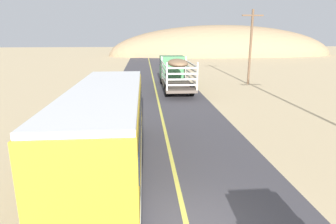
{
  "coord_description": "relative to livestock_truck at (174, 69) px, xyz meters",
  "views": [
    {
      "loc": [
        -1.08,
        -6.71,
        5.1
      ],
      "look_at": [
        0.0,
        6.35,
        1.61
      ],
      "focal_mm": 31.16,
      "sensor_mm": 36.0,
      "label": 1
    }
  ],
  "objects": [
    {
      "name": "bus",
      "position": [
        -4.38,
        -18.24,
        -0.04
      ],
      "size": [
        2.54,
        10.0,
        3.21
      ],
      "color": "gold",
      "rests_on": "road_surface"
    },
    {
      "name": "power_pole_mid",
      "position": [
        8.09,
        1.24,
        2.28
      ],
      "size": [
        2.2,
        0.24,
        7.56
      ],
      "color": "brown",
      "rests_on": "ground"
    },
    {
      "name": "distant_hill",
      "position": [
        16.53,
        43.9,
        -1.79
      ],
      "size": [
        55.74,
        17.65,
        14.71
      ],
      "primitive_type": "ellipsoid",
      "color": "#997C5A",
      "rests_on": "ground"
    },
    {
      "name": "livestock_truck",
      "position": [
        0.0,
        0.0,
        0.0
      ],
      "size": [
        2.53,
        9.7,
        3.02
      ],
      "color": "#3F7F4C",
      "rests_on": "road_surface"
    }
  ]
}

